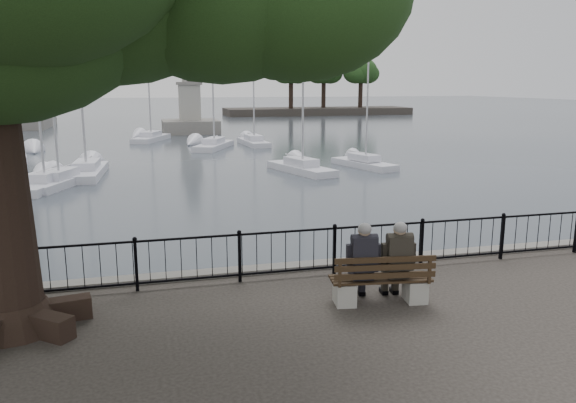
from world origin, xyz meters
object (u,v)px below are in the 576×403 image
object	(u,v)px
person_left	(362,265)
person_right	(396,264)
lion_monument	(190,113)
bench	(381,286)

from	to	relation	value
person_left	person_right	world-z (taller)	same
person_left	lion_monument	bearing A→B (deg)	88.78
person_left	lion_monument	distance (m)	49.07
bench	person_left	xyz separation A→B (m)	(-0.32, 0.15, 0.37)
person_left	person_right	size ratio (longest dim) A/B	1.00
bench	lion_monument	bearing A→B (deg)	89.16
person_right	lion_monument	world-z (taller)	lion_monument
bench	lion_monument	xyz separation A→B (m)	(0.72, 49.20, 0.72)
person_right	lion_monument	distance (m)	49.14
bench	person_left	distance (m)	0.51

